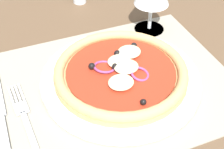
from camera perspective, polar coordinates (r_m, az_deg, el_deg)
The scene contains 5 objects.
ground_plane at distance 59.64cm, azimuth -0.63°, elevation -2.92°, with size 190.00×140.00×2.40cm, color brown.
placemat at distance 58.67cm, azimuth -0.64°, elevation -1.94°, with size 44.32×33.82×0.40cm, color gray.
plate at distance 58.74cm, azimuth 1.52°, elevation -0.81°, with size 28.13×28.13×1.22cm, color silver.
pizza at distance 57.63cm, azimuth 1.57°, elevation 0.48°, with size 23.38×23.38×2.61cm.
fork at distance 54.79cm, azimuth -14.78°, elevation -7.12°, with size 2.53×18.06×0.44cm.
Camera 1 is at (-15.35, -39.73, 40.55)cm, focal length 53.25 mm.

